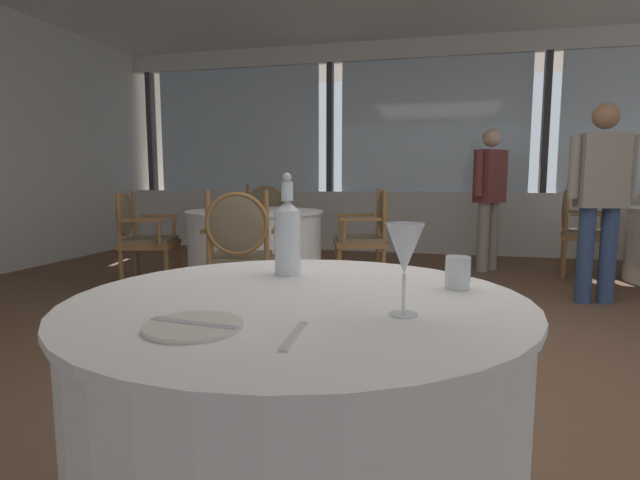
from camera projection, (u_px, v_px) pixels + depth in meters
ground_plane at (409, 378)px, 2.61m from camera, size 15.51×15.51×0.00m
window_wall_far at (431, 170)px, 6.79m from camera, size 9.11×0.14×2.88m
foreground_table at (299, 434)px, 1.32m from camera, size 1.16×1.16×0.74m
side_plate at (194, 326)px, 1.00m from camera, size 0.20×0.20×0.01m
butter_knife at (194, 323)px, 1.00m from camera, size 0.20×0.04×0.00m
dinner_fork at (294, 335)px, 0.95m from camera, size 0.03×0.18×0.00m
water_bottle at (287, 235)px, 1.55m from camera, size 0.08×0.08×0.32m
wine_glass at (405, 250)px, 1.08m from camera, size 0.09×0.09×0.20m
water_tumbler at (458, 272)px, 1.36m from camera, size 0.07×0.07×0.09m
background_table_0 at (255, 250)px, 4.63m from camera, size 1.27×1.27×0.74m
dining_chair_0_0 at (240, 247)px, 3.56m from camera, size 0.61×0.56×0.96m
dining_chair_0_1 at (369, 231)px, 4.64m from camera, size 0.56×0.61×0.94m
dining_chair_0_2 at (265, 220)px, 5.66m from camera, size 0.61×0.56×0.97m
dining_chair_0_3 at (140, 233)px, 4.58m from camera, size 0.56×0.61×0.91m
dining_chair_1_0 at (577, 226)px, 5.27m from camera, size 0.54×0.60×0.91m
diner_person_0 at (601, 192)px, 4.06m from camera, size 0.52×0.25×1.64m
diner_person_1 at (490, 192)px, 5.52m from camera, size 0.38×0.44×1.58m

